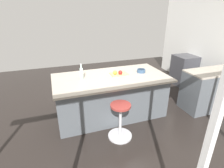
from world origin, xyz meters
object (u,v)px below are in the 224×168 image
at_px(water_bottle, 82,73).
at_px(apple_red, 120,72).
at_px(stool_by_window, 120,122).
at_px(fruit_bowl, 141,71).
at_px(kitchen_island, 111,96).
at_px(apple_yellow, 115,72).
at_px(oven_range, 184,70).
at_px(cutting_board, 119,74).

bearing_deg(water_bottle, apple_red, 176.33).
bearing_deg(stool_by_window, water_bottle, -57.96).
xyz_separation_m(water_bottle, fruit_bowl, (-1.29, 0.03, -0.08)).
distance_m(kitchen_island, apple_yellow, 0.52).
relative_size(oven_range, water_bottle, 2.85).
height_order(oven_range, kitchen_island, kitchen_island).
xyz_separation_m(stool_by_window, apple_red, (-0.29, -0.76, 0.65)).
distance_m(oven_range, water_bottle, 3.44).
bearing_deg(apple_yellow, fruit_bowl, 178.38).
height_order(oven_range, cutting_board, cutting_board).
distance_m(cutting_board, apple_red, 0.09).
bearing_deg(stool_by_window, oven_range, -148.49).
height_order(cutting_board, water_bottle, water_bottle).
xyz_separation_m(cutting_board, fruit_bowl, (-0.50, 0.05, 0.03)).
bearing_deg(oven_range, water_bottle, 15.23).
xyz_separation_m(apple_yellow, water_bottle, (0.69, -0.01, 0.06)).
distance_m(kitchen_island, cutting_board, 0.51).
height_order(oven_range, apple_yellow, apple_yellow).
relative_size(apple_red, fruit_bowl, 0.48).
distance_m(cutting_board, apple_yellow, 0.12).
bearing_deg(fruit_bowl, water_bottle, -1.16).
distance_m(kitchen_island, fruit_bowl, 0.86).
height_order(stool_by_window, water_bottle, water_bottle).
relative_size(cutting_board, apple_red, 4.15).
bearing_deg(stool_by_window, cutting_board, -109.01).
bearing_deg(kitchen_island, apple_red, 174.00).
distance_m(oven_range, cutting_board, 2.67).
xyz_separation_m(cutting_board, apple_yellow, (0.10, 0.03, 0.05)).
xyz_separation_m(oven_range, water_bottle, (3.27, 0.89, 0.59)).
height_order(kitchen_island, cutting_board, cutting_board).
bearing_deg(water_bottle, kitchen_island, 177.17).
relative_size(apple_red, apple_yellow, 1.03).
xyz_separation_m(apple_yellow, fruit_bowl, (-0.60, 0.02, -0.02)).
bearing_deg(kitchen_island, fruit_bowl, -179.78).
xyz_separation_m(oven_range, apple_yellow, (2.58, 0.90, 0.53)).
bearing_deg(apple_yellow, water_bottle, -0.76).
bearing_deg(apple_yellow, apple_red, 157.93).
relative_size(kitchen_island, fruit_bowl, 12.85).
distance_m(apple_red, water_bottle, 0.80).
xyz_separation_m(oven_range, apple_red, (2.48, 0.94, 0.53)).
relative_size(oven_range, kitchen_island, 0.38).
bearing_deg(stool_by_window, apple_yellow, -103.13).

